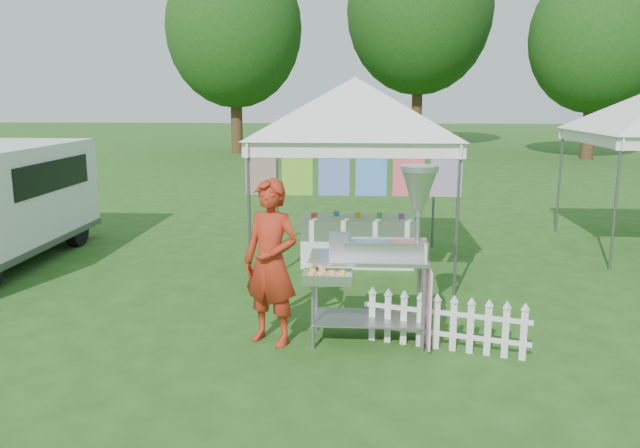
{
  "coord_description": "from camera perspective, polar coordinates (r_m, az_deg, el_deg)",
  "views": [
    {
      "loc": [
        0.13,
        -6.29,
        2.69
      ],
      "look_at": [
        -0.4,
        1.5,
        1.1
      ],
      "focal_mm": 35.0,
      "sensor_mm": 36.0,
      "label": 1
    }
  ],
  "objects": [
    {
      "name": "ground",
      "position": [
        6.84,
        2.54,
        -11.66
      ],
      "size": [
        120.0,
        120.0,
        0.0
      ],
      "primitive_type": "plane",
      "color": "#264914",
      "rests_on": "ground"
    },
    {
      "name": "canopy_main",
      "position": [
        9.79,
        3.22,
        13.23
      ],
      "size": [
        4.24,
        4.24,
        3.45
      ],
      "color": "#59595E",
      "rests_on": "ground"
    },
    {
      "name": "tree_left",
      "position": [
        31.06,
        -7.84,
        17.23
      ],
      "size": [
        6.4,
        6.4,
        9.53
      ],
      "color": "#3E2516",
      "rests_on": "ground"
    },
    {
      "name": "tree_mid",
      "position": [
        34.69,
        9.11,
        18.75
      ],
      "size": [
        7.6,
        7.6,
        11.52
      ],
      "color": "#3E2516",
      "rests_on": "ground"
    },
    {
      "name": "tree_right",
      "position": [
        30.06,
        23.96,
        15.32
      ],
      "size": [
        5.6,
        5.6,
        8.42
      ],
      "color": "#3E2516",
      "rests_on": "ground"
    },
    {
      "name": "donut_cart",
      "position": [
        6.82,
        6.21,
        -1.51
      ],
      "size": [
        1.42,
        0.97,
        1.98
      ],
      "rotation": [
        0.0,
        0.0,
        0.0
      ],
      "color": "gray",
      "rests_on": "ground"
    },
    {
      "name": "vendor",
      "position": [
        6.84,
        -4.5,
        -3.53
      ],
      "size": [
        0.8,
        0.69,
        1.84
      ],
      "primitive_type": "imported",
      "rotation": [
        0.0,
        0.0,
        -0.45
      ],
      "color": "#9F2613",
      "rests_on": "ground"
    },
    {
      "name": "picket_fence",
      "position": [
        6.93,
        11.35,
        -9.02
      ],
      "size": [
        1.74,
        0.52,
        0.56
      ],
      "rotation": [
        0.0,
        0.0,
        -0.28
      ],
      "color": "silver",
      "rests_on": "ground"
    },
    {
      "name": "display_table",
      "position": [
        10.19,
        3.45,
        -1.55
      ],
      "size": [
        1.8,
        0.7,
        0.78
      ],
      "primitive_type": "cube",
      "color": "white",
      "rests_on": "ground"
    }
  ]
}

